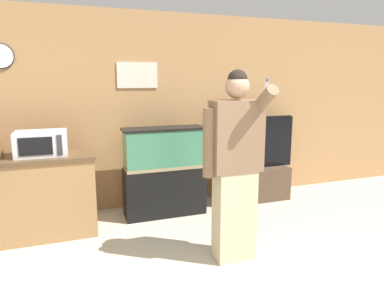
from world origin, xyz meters
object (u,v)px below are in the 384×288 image
object	(u,v)px
tv_on_stand	(253,175)
aquarium_on_stand	(164,172)
person_standing	(235,164)
microwave	(41,143)
counter_island	(29,197)

from	to	relation	value
tv_on_stand	aquarium_on_stand	bearing A→B (deg)	-175.65
person_standing	aquarium_on_stand	bearing A→B (deg)	104.18
microwave	person_standing	distance (m)	2.09
aquarium_on_stand	microwave	bearing A→B (deg)	-173.66
counter_island	aquarium_on_stand	bearing A→B (deg)	5.79
microwave	counter_island	bearing A→B (deg)	-178.94
microwave	person_standing	size ratio (longest dim) A/B	0.29
tv_on_stand	person_standing	world-z (taller)	person_standing
counter_island	person_standing	size ratio (longest dim) A/B	0.79
aquarium_on_stand	person_standing	xyz separation A→B (m)	(0.33, -1.32, 0.38)
counter_island	tv_on_stand	xyz separation A→B (m)	(2.91, 0.26, -0.10)
person_standing	counter_island	bearing A→B (deg)	148.59
aquarium_on_stand	person_standing	size ratio (longest dim) A/B	0.63
counter_island	person_standing	bearing A→B (deg)	-31.41
aquarium_on_stand	tv_on_stand	size ratio (longest dim) A/B	0.91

